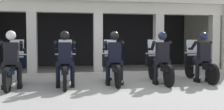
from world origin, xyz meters
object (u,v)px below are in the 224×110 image
Objects in this scene: motorcycle_right at (159,67)px; police_officer_far_right at (203,53)px; motorcycle_center at (113,67)px; motorcycle_left at (65,69)px; police_officer_center at (114,53)px; police_officer_right at (162,53)px; police_officer_far_left at (11,54)px; motorcycle_far_right at (198,66)px; motorcycle_far_left at (14,69)px; police_officer_left at (65,54)px.

motorcycle_right is 1.29× the size of police_officer_far_right.
motorcycle_right is (1.43, -0.12, 0.00)m from motorcycle_center.
motorcycle_left and motorcycle_center have the same top height.
police_officer_center is at bearing -179.82° from motorcycle_right.
police_officer_right is at bearing -178.09° from police_officer_far_right.
motorcycle_far_right is at bearing -5.41° from police_officer_far_left.
motorcycle_far_left is 1.00× the size of motorcycle_center.
police_officer_center is at bearing -100.25° from motorcycle_center.
police_officer_right is 1.00× the size of police_officer_far_right.
motorcycle_center is at bearing -1.89° from police_officer_far_left.
motorcycle_left is at bearing 86.79° from police_officer_left.
police_officer_far_right is at bearing -9.15° from police_officer_center.
police_officer_far_left is at bearing 175.55° from police_officer_left.
police_officer_far_right is at bearing -94.89° from motorcycle_far_right.
motorcycle_far_left is at bearing 173.65° from motorcycle_right.
police_officer_center is at bearing 3.12° from police_officer_left.
police_officer_right is at bearing -8.01° from motorcycle_left.
police_officer_right is at bearing -2.34° from police_officer_left.
motorcycle_right is 1.50m from police_officer_far_right.
motorcycle_left is 1.29× the size of police_officer_right.
motorcycle_left is at bearing -0.06° from police_officer_far_left.
police_officer_far_left is at bearing 173.65° from police_officer_right.
motorcycle_far_left is 5.73m from motorcycle_far_right.
police_officer_far_right is at bearing -0.36° from police_officer_left.
police_officer_right is at bearing -13.68° from motorcycle_far_left.
police_officer_far_right is at bearing -11.04° from motorcycle_right.
police_officer_left is 2.91m from motorcycle_right.
police_officer_far_left is 1.52m from motorcycle_left.
motorcycle_left is 1.50m from police_officer_center.
police_officer_center is 1.51m from motorcycle_right.
motorcycle_center is 2.90m from police_officer_far_right.
police_officer_center is (2.86, -0.17, 0.44)m from motorcycle_far_left.
motorcycle_far_left is 1.29× the size of police_officer_far_left.
police_officer_far_left is 5.73m from police_officer_far_right.
motorcycle_right is (4.29, 0.28, -0.44)m from police_officer_far_left.
motorcycle_right is 1.44m from motorcycle_far_right.
motorcycle_far_right is (5.72, 0.16, 0.00)m from motorcycle_far_left.
police_officer_right reaches higher than motorcycle_far_right.
motorcycle_center is 0.52m from police_officer_center.
motorcycle_far_left and motorcycle_far_right have the same top height.
police_officer_far_left is 0.78× the size of motorcycle_far_right.
motorcycle_left is (1.43, -0.04, 0.00)m from motorcycle_far_left.
motorcycle_far_left is 4.32m from police_officer_right.
motorcycle_far_right is (2.86, 0.33, -0.44)m from police_officer_center.
police_officer_center reaches higher than motorcycle_left.
police_officer_far_left is 0.78× the size of motorcycle_center.
motorcycle_right is at bearing -2.34° from motorcycle_left.
police_officer_center is (-0.00, -0.28, 0.44)m from motorcycle_center.
motorcycle_center is 1.44m from motorcycle_right.
motorcycle_far_left is at bearing 175.55° from motorcycle_left.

